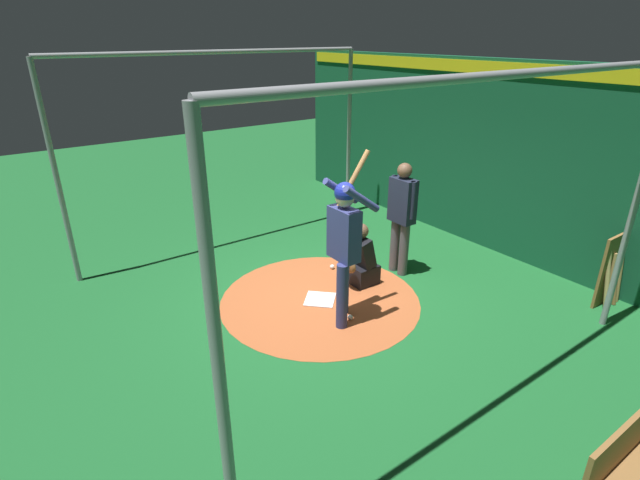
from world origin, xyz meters
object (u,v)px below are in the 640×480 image
Objects in this scene: baseball_0 at (367,277)px; batter at (344,238)px; home_plate at (320,299)px; bat_rack at (616,270)px; baseball_1 at (350,317)px; baseball_2 at (332,267)px; catcher at (361,260)px; umpire at (402,213)px.

batter is at bearing 33.19° from baseball_0.
bat_rack is (-3.37, 2.45, 0.48)m from home_plate.
baseball_2 is (-0.72, -1.35, 0.00)m from baseball_1.
baseball_1 is at bearing 91.73° from home_plate.
batter is 2.26× the size of catcher.
baseball_1 is (-0.02, 0.67, 0.03)m from home_plate.
catcher is (-0.80, -0.05, 0.38)m from home_plate.
bat_rack reaches higher than baseball_2.
baseball_2 is (2.63, -3.14, -0.45)m from bat_rack.
umpire reaches higher than baseball_2.
catcher is at bearing -4.55° from umpire.
home_plate is 0.96m from baseball_0.
batter is 30.23× the size of baseball_0.
baseball_0 is 1.00× the size of baseball_1.
batter is 1.88m from baseball_2.
baseball_1 is 1.54m from baseball_2.
baseball_0 is 0.65m from baseball_2.
umpire is at bearing -53.23° from bat_rack.
bat_rack reaches higher than catcher.
baseball_2 is (0.06, -0.64, -0.35)m from catcher.
home_plate is at bearing -88.27° from baseball_1.
batter is at bearing 58.21° from baseball_2.
baseball_0 is (-1.00, -0.65, -1.14)m from batter.
batter reaches higher than baseball_2.
baseball_1 is 1.00× the size of baseball_2.
batter reaches higher than catcher.
baseball_0 and baseball_2 have the same top height.
home_plate is at bearing 42.62° from baseball_2.
bat_rack is 14.20× the size of baseball_2.
umpire reaches higher than bat_rack.
bat_rack reaches higher than home_plate.
bat_rack is at bearing 151.97° from baseball_1.
catcher is 13.39× the size of baseball_2.
baseball_2 is at bearing -118.17° from baseball_1.
home_plate is 5.68× the size of baseball_1.
batter is at bearing -28.77° from bat_rack.
baseball_1 is (1.53, 0.66, -0.97)m from umpire.
home_plate is at bearing 4.41° from baseball_0.
bat_rack is at bearing 151.23° from batter.
catcher reaches higher than baseball_1.
baseball_2 is (-0.74, -0.69, 0.03)m from home_plate.
baseball_0 is at bearing -8.15° from umpire.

